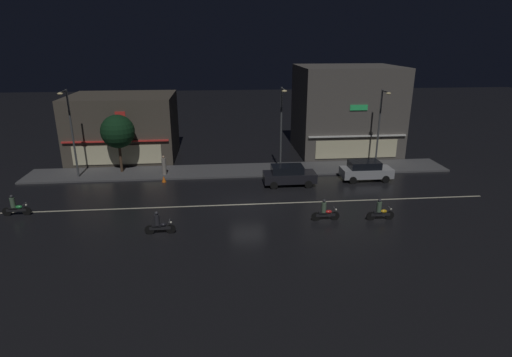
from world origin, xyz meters
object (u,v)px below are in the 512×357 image
at_px(motorcycle_trailing_far, 380,211).
at_px(streetlamp_east, 380,122).
at_px(parked_car_near_kerb, 289,175).
at_px(traffic_cone, 164,179).
at_px(streetlamp_west, 71,127).
at_px(parked_car_trailing, 366,170).
at_px(pedestrian_on_sidewalk, 164,166).
at_px(streetlamp_mid, 282,123).
at_px(motorcycle_opposite_lane, 159,225).
at_px(motorcycle_lead, 15,207).
at_px(motorcycle_following, 325,212).

bearing_deg(motorcycle_trailing_far, streetlamp_east, -113.38).
distance_m(parked_car_near_kerb, traffic_cone, 10.57).
xyz_separation_m(streetlamp_west, parked_car_trailing, (24.72, -2.58, -3.67)).
height_order(pedestrian_on_sidewalk, parked_car_trailing, pedestrian_on_sidewalk).
distance_m(streetlamp_mid, traffic_cone, 11.18).
bearing_deg(streetlamp_east, motorcycle_trailing_far, -109.70).
xyz_separation_m(pedestrian_on_sidewalk, motorcycle_opposite_lane, (1.00, -11.53, -0.30)).
distance_m(pedestrian_on_sidewalk, parked_car_near_kerb, 11.06).
relative_size(streetlamp_west, motorcycle_lead, 3.95).
bearing_deg(streetlamp_west, traffic_cone, -11.60).
height_order(streetlamp_mid, pedestrian_on_sidewalk, streetlamp_mid).
height_order(parked_car_trailing, motorcycle_following, parked_car_trailing).
relative_size(pedestrian_on_sidewalk, motorcycle_trailing_far, 0.91).
bearing_deg(streetlamp_west, parked_car_near_kerb, -10.20).
distance_m(streetlamp_mid, parked_car_trailing, 8.27).
relative_size(streetlamp_west, parked_car_near_kerb, 1.74).
xyz_separation_m(parked_car_near_kerb, parked_car_trailing, (6.77, 0.65, 0.00)).
relative_size(parked_car_trailing, motorcycle_opposite_lane, 2.26).
bearing_deg(traffic_cone, parked_car_trailing, -3.45).
relative_size(pedestrian_on_sidewalk, traffic_cone, 3.14).
bearing_deg(traffic_cone, motorcycle_lead, -146.72).
bearing_deg(streetlamp_west, streetlamp_east, 1.58).
bearing_deg(motorcycle_lead, streetlamp_west, -94.94).
bearing_deg(parked_car_near_kerb, motorcycle_opposite_lane, 40.67).
distance_m(parked_car_near_kerb, motorcycle_opposite_lane, 12.59).
distance_m(motorcycle_trailing_far, traffic_cone, 17.86).
bearing_deg(parked_car_near_kerb, traffic_cone, -9.18).
bearing_deg(motorcycle_opposite_lane, motorcycle_following, -171.59).
bearing_deg(pedestrian_on_sidewalk, traffic_cone, -25.40).
relative_size(motorcycle_lead, traffic_cone, 3.45).
bearing_deg(pedestrian_on_sidewalk, motorcycle_trailing_far, 25.20).
height_order(parked_car_trailing, motorcycle_lead, parked_car_trailing).
relative_size(streetlamp_mid, motorcycle_trailing_far, 3.95).
xyz_separation_m(streetlamp_mid, parked_car_near_kerb, (0.20, -3.21, -3.67)).
bearing_deg(motorcycle_following, motorcycle_lead, -11.62).
xyz_separation_m(parked_car_near_kerb, motorcycle_opposite_lane, (-9.55, -8.21, -0.24)).
bearing_deg(motorcycle_trailing_far, parked_car_near_kerb, -60.38).
height_order(parked_car_near_kerb, motorcycle_lead, parked_car_near_kerb).
bearing_deg(streetlamp_west, streetlamp_mid, -0.05).
height_order(streetlamp_west, motorcycle_trailing_far, streetlamp_west).
distance_m(motorcycle_lead, motorcycle_opposite_lane, 10.86).
xyz_separation_m(parked_car_near_kerb, motorcycle_following, (1.22, -7.21, -0.24)).
relative_size(pedestrian_on_sidewalk, motorcycle_lead, 0.91).
bearing_deg(parked_car_trailing, parked_car_near_kerb, 5.48).
distance_m(motorcycle_following, motorcycle_opposite_lane, 10.81).
relative_size(motorcycle_opposite_lane, traffic_cone, 3.45).
xyz_separation_m(streetlamp_east, traffic_cone, (-19.42, -2.29, -4.06)).
height_order(streetlamp_mid, parked_car_near_kerb, streetlamp_mid).
relative_size(streetlamp_mid, streetlamp_east, 1.06).
distance_m(parked_car_near_kerb, motorcycle_trailing_far, 8.94).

